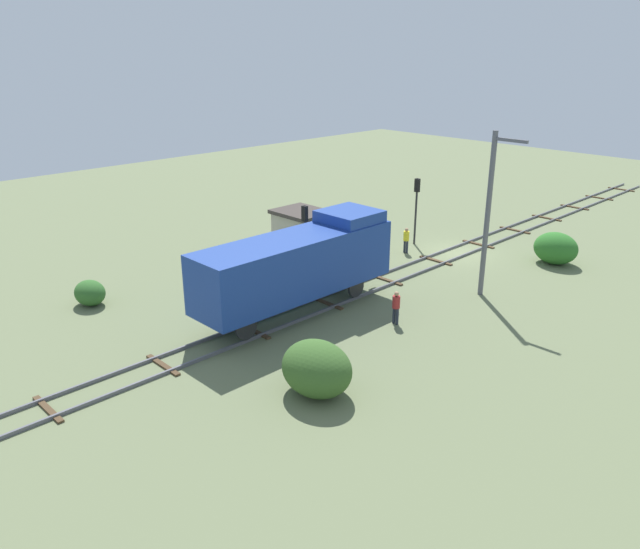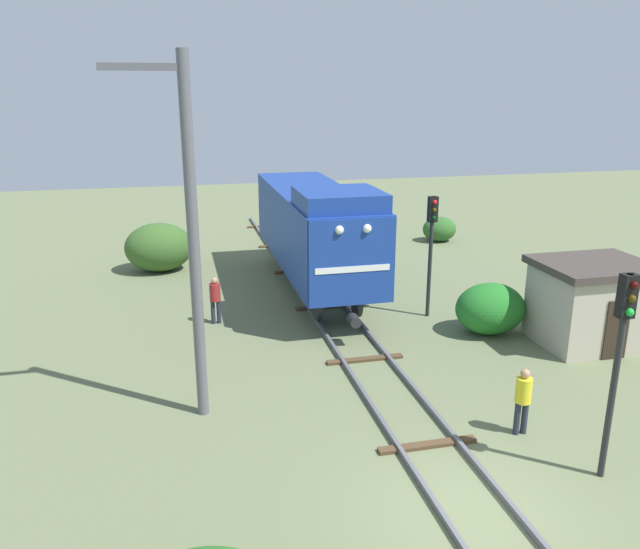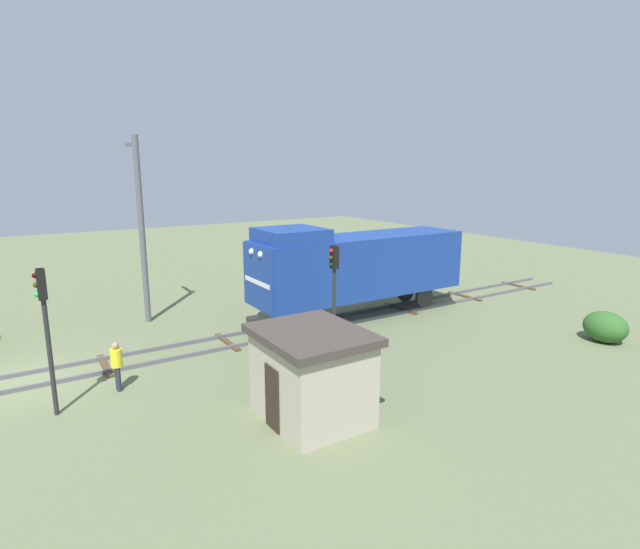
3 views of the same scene
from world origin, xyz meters
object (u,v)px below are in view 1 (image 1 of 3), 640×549
at_px(locomotive, 298,262).
at_px(traffic_signal_mid, 305,229).
at_px(traffic_signal_near, 417,199).
at_px(worker_near_track, 406,238).
at_px(worker_by_signal, 396,305).
at_px(catenary_mast, 489,212).
at_px(relay_hut, 302,231).

height_order(locomotive, traffic_signal_mid, locomotive).
xyz_separation_m(traffic_signal_near, worker_near_track, (-0.80, 1.96, -2.15)).
bearing_deg(traffic_signal_near, locomotive, 103.17).
xyz_separation_m(worker_by_signal, catenary_mast, (-0.86, -6.36, 3.69)).
bearing_deg(worker_near_track, worker_by_signal, -104.49).
height_order(traffic_signal_near, traffic_signal_mid, traffic_signal_near).
bearing_deg(worker_by_signal, locomotive, 59.18).
xyz_separation_m(locomotive, traffic_signal_near, (3.20, -13.68, 0.37)).
height_order(locomotive, catenary_mast, catenary_mast).
xyz_separation_m(traffic_signal_near, worker_by_signal, (-7.40, 11.10, -2.15)).
xyz_separation_m(worker_near_track, relay_hut, (5.10, 4.56, 0.40)).
distance_m(locomotive, worker_by_signal, 5.24).
distance_m(traffic_signal_mid, relay_hut, 5.67).
xyz_separation_m(traffic_signal_mid, worker_by_signal, (-7.60, 1.03, -2.06)).
distance_m(locomotive, relay_hut, 10.45).
bearing_deg(traffic_signal_near, worker_by_signal, 123.70).
xyz_separation_m(traffic_signal_near, catenary_mast, (-8.26, 4.74, 1.54)).
relative_size(locomotive, worker_near_track, 6.82).
relative_size(locomotive, relay_hut, 3.31).
relative_size(catenary_mast, relay_hut, 2.54).
xyz_separation_m(catenary_mast, relay_hut, (12.56, 1.79, -3.30)).
relative_size(traffic_signal_mid, worker_near_track, 2.60).
xyz_separation_m(locomotive, worker_near_track, (2.40, -11.72, -1.78)).
distance_m(worker_near_track, catenary_mast, 8.77).
height_order(locomotive, traffic_signal_near, locomotive).
xyz_separation_m(locomotive, catenary_mast, (-5.06, -8.94, 1.91)).
distance_m(traffic_signal_mid, worker_by_signal, 7.94).
height_order(worker_near_track, worker_by_signal, same).
bearing_deg(relay_hut, worker_by_signal, 158.65).
xyz_separation_m(traffic_signal_near, relay_hut, (4.30, 6.53, -1.75)).
distance_m(locomotive, traffic_signal_near, 14.05).
bearing_deg(relay_hut, catenary_mast, -171.90).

